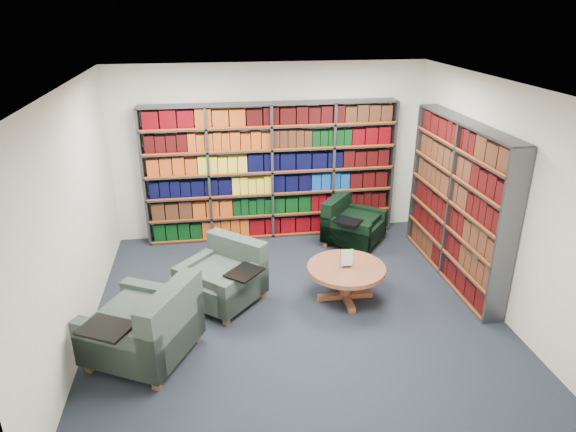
{
  "coord_description": "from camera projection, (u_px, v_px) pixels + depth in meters",
  "views": [
    {
      "loc": [
        -0.95,
        -5.5,
        3.62
      ],
      "look_at": [
        0.0,
        0.6,
        1.05
      ],
      "focal_mm": 32.0,
      "sensor_mm": 36.0,
      "label": 1
    }
  ],
  "objects": [
    {
      "name": "bookshelf_back",
      "position": [
        271.0,
        172.0,
        8.26
      ],
      "size": [
        4.0,
        0.28,
        2.2
      ],
      "color": "#47494F",
      "rests_on": "ground"
    },
    {
      "name": "chair_teal_front",
      "position": [
        149.0,
        330.0,
        5.52
      ],
      "size": [
        1.35,
        1.35,
        0.91
      ],
      "color": "#07213E",
      "rests_on": "ground"
    },
    {
      "name": "chair_teal_left",
      "position": [
        226.0,
        277.0,
        6.66
      ],
      "size": [
        1.24,
        1.24,
        0.8
      ],
      "color": "#07213E",
      "rests_on": "ground"
    },
    {
      "name": "chair_green_right",
      "position": [
        349.0,
        225.0,
        8.29
      ],
      "size": [
        1.14,
        1.15,
        0.74
      ],
      "color": "black",
      "rests_on": "ground"
    },
    {
      "name": "coffee_table",
      "position": [
        346.0,
        273.0,
        6.65
      ],
      "size": [
        1.01,
        1.01,
        0.71
      ],
      "color": "#9D5D3C",
      "rests_on": "ground"
    },
    {
      "name": "room_shell",
      "position": [
        296.0,
        208.0,
        6.01
      ],
      "size": [
        5.02,
        5.02,
        2.82
      ],
      "color": "black",
      "rests_on": "ground"
    },
    {
      "name": "bookshelf_right",
      "position": [
        457.0,
        203.0,
        7.0
      ],
      "size": [
        0.28,
        2.5,
        2.2
      ],
      "color": "#47494F",
      "rests_on": "ground"
    }
  ]
}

